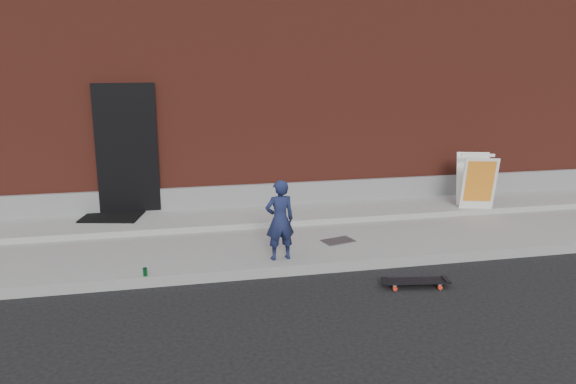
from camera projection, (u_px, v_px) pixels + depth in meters
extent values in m
plane|color=black|center=(313.00, 275.00, 7.82)|extent=(80.00, 80.00, 0.00)
cube|color=gray|center=(290.00, 237.00, 9.23)|extent=(20.00, 3.00, 0.15)
cube|color=gray|center=(279.00, 215.00, 10.06)|extent=(20.00, 1.20, 0.10)
cube|color=maroon|center=(243.00, 76.00, 13.89)|extent=(20.00, 8.00, 5.00)
cube|color=gray|center=(274.00, 194.00, 10.54)|extent=(20.00, 0.10, 0.40)
cube|color=black|center=(127.00, 148.00, 9.78)|extent=(1.05, 0.12, 2.25)
imported|color=#181F44|center=(280.00, 220.00, 7.87)|extent=(0.45, 0.32, 1.15)
cylinder|color=red|center=(436.00, 282.00, 7.49)|extent=(0.06, 0.04, 0.06)
cylinder|color=red|center=(440.00, 287.00, 7.31)|extent=(0.06, 0.04, 0.06)
cylinder|color=red|center=(391.00, 283.00, 7.46)|extent=(0.06, 0.04, 0.06)
cylinder|color=red|center=(395.00, 288.00, 7.28)|extent=(0.06, 0.04, 0.06)
cube|color=#B9B9BE|center=(438.00, 282.00, 7.39)|extent=(0.08, 0.19, 0.02)
cube|color=#B9B9BE|center=(393.00, 283.00, 7.36)|extent=(0.08, 0.19, 0.02)
cube|color=black|center=(416.00, 281.00, 7.37)|extent=(0.88, 0.35, 0.02)
cube|color=white|center=(479.00, 184.00, 10.07)|extent=(0.65, 0.42, 0.97)
cube|color=white|center=(473.00, 179.00, 10.49)|extent=(0.65, 0.42, 0.97)
cube|color=yellow|center=(479.00, 187.00, 10.06)|extent=(0.53, 0.33, 0.77)
cube|color=white|center=(478.00, 155.00, 10.17)|extent=(0.59, 0.21, 0.05)
cylinder|color=#1A853C|center=(145.00, 272.00, 7.36)|extent=(0.08, 0.08, 0.11)
cube|color=black|center=(113.00, 216.00, 9.74)|extent=(1.13, 0.99, 0.03)
cube|color=#535257|center=(338.00, 241.00, 8.76)|extent=(0.55, 0.43, 0.01)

